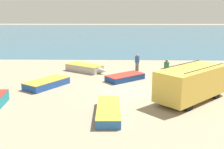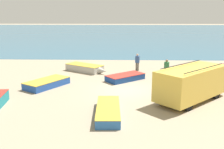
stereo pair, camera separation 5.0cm
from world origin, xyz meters
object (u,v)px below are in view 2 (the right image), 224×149
at_px(fisherman_0, 167,67).
at_px(fishing_rowboat_5, 204,68).
at_px(fishing_rowboat_3, 48,83).
at_px(fishing_rowboat_0, 108,110).
at_px(fisherman_1, 137,61).
at_px(parked_van, 192,83).
at_px(fishing_rowboat_4, 126,77).
at_px(fishing_rowboat_1, 86,68).

bearing_deg(fisherman_0, fishing_rowboat_5, -43.25).
bearing_deg(fishing_rowboat_5, fishing_rowboat_3, 17.52).
relative_size(fishing_rowboat_0, fisherman_1, 2.79).
bearing_deg(parked_van, fishing_rowboat_4, 85.43).
distance_m(parked_van, fisherman_0, 5.64).
xyz_separation_m(fishing_rowboat_1, fishing_rowboat_3, (-2.24, -5.13, -0.06)).
relative_size(fishing_rowboat_3, fisherman_0, 2.47).
bearing_deg(parked_van, fishing_rowboat_5, 24.77).
bearing_deg(fisherman_0, fishing_rowboat_1, 82.52).
bearing_deg(fishing_rowboat_4, fishing_rowboat_0, -137.77).
xyz_separation_m(parked_van, fisherman_0, (-0.61, 5.60, -0.20)).
distance_m(fishing_rowboat_5, fisherman_1, 6.32).
xyz_separation_m(fishing_rowboat_0, fisherman_1, (2.30, 10.98, 0.74)).
xyz_separation_m(fishing_rowboat_0, fishing_rowboat_3, (-4.84, 5.44, 0.02)).
xyz_separation_m(fishing_rowboat_1, fishing_rowboat_4, (3.77, -3.07, -0.08)).
xyz_separation_m(parked_van, fishing_rowboat_4, (-4.02, 5.03, -0.94)).
xyz_separation_m(fishing_rowboat_5, fisherman_0, (-4.01, -2.81, 0.67)).
height_order(fishing_rowboat_1, fisherman_1, fisherman_1).
bearing_deg(parked_van, fisherman_1, 65.49).
xyz_separation_m(fishing_rowboat_0, fishing_rowboat_5, (8.59, 10.88, 0.06)).
relative_size(parked_van, fisherman_0, 3.19).
bearing_deg(fishing_rowboat_5, fishing_rowboat_4, 19.96).
relative_size(fishing_rowboat_1, fisherman_1, 2.56).
bearing_deg(fisherman_0, fishing_rowboat_0, 162.11).
bearing_deg(fishing_rowboat_5, fisherman_1, -5.47).
distance_m(fishing_rowboat_0, fishing_rowboat_5, 13.86).
relative_size(fishing_rowboat_0, fishing_rowboat_5, 0.83).
bearing_deg(fishing_rowboat_5, fishing_rowboat_0, 47.16).
relative_size(parked_van, fishing_rowboat_4, 1.44).
bearing_deg(fisherman_0, fishing_rowboat_4, 111.19).
height_order(fishing_rowboat_0, fishing_rowboat_1, fishing_rowboat_1).
xyz_separation_m(fishing_rowboat_0, fisherman_0, (4.58, 8.07, 0.74)).
relative_size(fishing_rowboat_0, fishing_rowboat_3, 1.13).
relative_size(fishing_rowboat_3, fishing_rowboat_5, 0.73).
relative_size(fishing_rowboat_5, fisherman_1, 3.35).
xyz_separation_m(fishing_rowboat_1, fisherman_1, (4.91, 0.42, 0.66)).
height_order(parked_van, fishing_rowboat_4, parked_van).
bearing_deg(fishing_rowboat_0, fisherman_0, -31.61).
relative_size(parked_van, fisherman_1, 3.18).
xyz_separation_m(parked_van, fishing_rowboat_3, (-10.03, 2.97, -0.92)).
relative_size(fishing_rowboat_4, fisherman_1, 2.20).
bearing_deg(fishing_rowboat_1, fisherman_1, 37.15).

